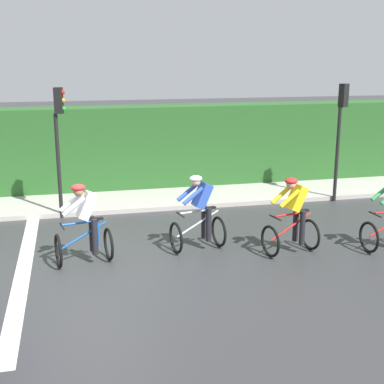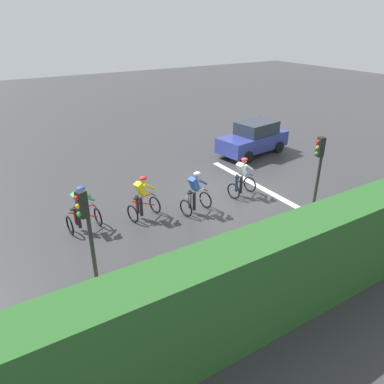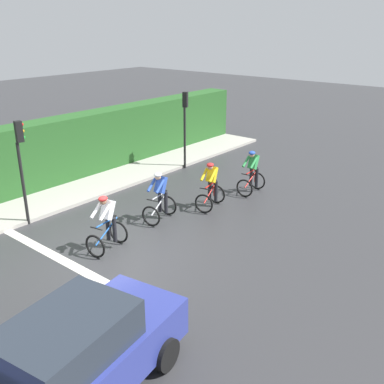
{
  "view_description": "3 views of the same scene",
  "coord_description": "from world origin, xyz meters",
  "px_view_note": "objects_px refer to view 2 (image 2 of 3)",
  "views": [
    {
      "loc": [
        10.26,
        -0.25,
        4.13
      ],
      "look_at": [
        -0.7,
        2.26,
        1.23
      ],
      "focal_mm": 50.12,
      "sensor_mm": 36.0,
      "label": 1
    },
    {
      "loc": [
        -10.79,
        8.8,
        6.73
      ],
      "look_at": [
        -0.22,
        2.38,
        0.78
      ],
      "focal_mm": 33.62,
      "sensor_mm": 36.0,
      "label": 2
    },
    {
      "loc": [
        8.85,
        -7.27,
        6.08
      ],
      "look_at": [
        0.86,
        2.41,
        1.28
      ],
      "focal_mm": 41.51,
      "sensor_mm": 36.0,
      "label": 3
    }
  ],
  "objects_px": {
    "cyclist_lead": "(81,210)",
    "traffic_light_far_junction": "(88,234)",
    "cyclist_second": "(143,199)",
    "cyclist_fourth": "(242,178)",
    "cyclist_mid": "(195,194)",
    "car_navy": "(254,138)",
    "traffic_light_near_crossing": "(318,170)"
  },
  "relations": [
    {
      "from": "cyclist_fourth",
      "to": "cyclist_second",
      "type": "bearing_deg",
      "value": 84.84
    },
    {
      "from": "cyclist_mid",
      "to": "traffic_light_far_junction",
      "type": "relative_size",
      "value": 0.5
    },
    {
      "from": "cyclist_second",
      "to": "traffic_light_far_junction",
      "type": "bearing_deg",
      "value": 141.26
    },
    {
      "from": "cyclist_lead",
      "to": "cyclist_second",
      "type": "xyz_separation_m",
      "value": [
        -0.31,
        -2.16,
        0.0
      ]
    },
    {
      "from": "cyclist_lead",
      "to": "cyclist_fourth",
      "type": "bearing_deg",
      "value": -96.13
    },
    {
      "from": "car_navy",
      "to": "traffic_light_far_junction",
      "type": "distance_m",
      "value": 13.24
    },
    {
      "from": "cyclist_mid",
      "to": "traffic_light_far_junction",
      "type": "distance_m",
      "value": 5.86
    },
    {
      "from": "cyclist_mid",
      "to": "car_navy",
      "type": "xyz_separation_m",
      "value": [
        4.08,
        -6.28,
        0.08
      ]
    },
    {
      "from": "cyclist_second",
      "to": "car_navy",
      "type": "relative_size",
      "value": 0.39
    },
    {
      "from": "cyclist_second",
      "to": "cyclist_fourth",
      "type": "distance_m",
      "value": 4.33
    },
    {
      "from": "cyclist_fourth",
      "to": "traffic_light_far_junction",
      "type": "xyz_separation_m",
      "value": [
        -3.27,
        7.25,
        1.43
      ]
    },
    {
      "from": "cyclist_lead",
      "to": "traffic_light_near_crossing",
      "type": "relative_size",
      "value": 0.5
    },
    {
      "from": "cyclist_lead",
      "to": "traffic_light_far_junction",
      "type": "relative_size",
      "value": 0.5
    },
    {
      "from": "cyclist_fourth",
      "to": "car_navy",
      "type": "bearing_deg",
      "value": -45.17
    },
    {
      "from": "cyclist_lead",
      "to": "cyclist_fourth",
      "type": "distance_m",
      "value": 6.51
    },
    {
      "from": "traffic_light_far_junction",
      "to": "cyclist_fourth",
      "type": "bearing_deg",
      "value": -65.71
    },
    {
      "from": "cyclist_fourth",
      "to": "car_navy",
      "type": "height_order",
      "value": "car_navy"
    },
    {
      "from": "car_navy",
      "to": "traffic_light_near_crossing",
      "type": "xyz_separation_m",
      "value": [
        -7.15,
        3.4,
        1.35
      ]
    },
    {
      "from": "cyclist_second",
      "to": "traffic_light_far_junction",
      "type": "xyz_separation_m",
      "value": [
        -3.66,
        2.94,
        1.43
      ]
    },
    {
      "from": "cyclist_second",
      "to": "traffic_light_near_crossing",
      "type": "relative_size",
      "value": 0.5
    },
    {
      "from": "cyclist_fourth",
      "to": "cyclist_lead",
      "type": "bearing_deg",
      "value": 83.87
    },
    {
      "from": "cyclist_second",
      "to": "cyclist_fourth",
      "type": "xyz_separation_m",
      "value": [
        -0.39,
        -4.31,
        0.0
      ]
    },
    {
      "from": "car_navy",
      "to": "traffic_light_far_junction",
      "type": "bearing_deg",
      "value": 122.61
    },
    {
      "from": "cyclist_second",
      "to": "cyclist_mid",
      "type": "height_order",
      "value": "same"
    },
    {
      "from": "cyclist_lead",
      "to": "car_navy",
      "type": "distance_m",
      "value": 10.79
    },
    {
      "from": "cyclist_lead",
      "to": "cyclist_mid",
      "type": "distance_m",
      "value": 4.15
    },
    {
      "from": "cyclist_lead",
      "to": "traffic_light_far_junction",
      "type": "height_order",
      "value": "traffic_light_far_junction"
    },
    {
      "from": "traffic_light_near_crossing",
      "to": "cyclist_second",
      "type": "bearing_deg",
      "value": 52.08
    },
    {
      "from": "cyclist_fourth",
      "to": "traffic_light_near_crossing",
      "type": "distance_m",
      "value": 3.64
    },
    {
      "from": "cyclist_mid",
      "to": "cyclist_fourth",
      "type": "height_order",
      "value": "same"
    },
    {
      "from": "traffic_light_near_crossing",
      "to": "traffic_light_far_junction",
      "type": "bearing_deg",
      "value": 89.62
    },
    {
      "from": "cyclist_lead",
      "to": "traffic_light_far_junction",
      "type": "bearing_deg",
      "value": 168.92
    }
  ]
}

